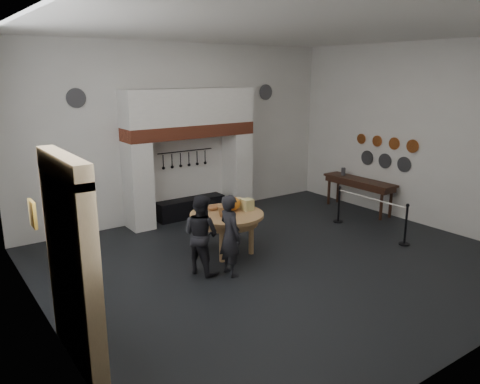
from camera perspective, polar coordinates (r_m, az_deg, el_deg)
floor at (r=9.75m, az=4.93°, el=-8.35°), size 9.00×8.00×0.02m
ceiling at (r=9.02m, az=5.58°, el=19.04°), size 9.00×8.00×0.02m
wall_back at (r=12.40m, az=-6.93°, el=7.31°), size 9.00×0.02×4.50m
wall_left at (r=7.12m, az=-23.54°, el=0.92°), size 0.02×8.00×4.50m
wall_right at (r=12.49m, az=21.27°, el=6.49°), size 0.02×8.00×4.50m
chimney_pier_left at (r=11.67m, az=-12.30°, el=0.76°), size 0.55×0.70×2.15m
chimney_pier_right at (r=13.06m, az=-0.34°, el=2.55°), size 0.55×0.70×2.15m
hearth_brick_band at (r=12.09m, az=-6.13°, el=7.43°), size 3.50×0.72×0.32m
chimney_hood at (r=12.03m, az=-6.21°, el=10.32°), size 3.50×0.70×0.90m
iron_range at (r=12.56m, az=-6.04°, el=-1.90°), size 1.90×0.45×0.50m
utensil_rail at (r=12.40m, az=-6.68°, el=4.98°), size 1.60×0.02×0.02m
door_recess at (r=6.49m, az=-20.47°, el=-9.33°), size 0.04×1.10×2.50m
door_jamb_near at (r=5.87m, az=-17.81°, el=-11.13°), size 0.22×0.30×2.60m
door_jamb_far at (r=7.13m, az=-21.31°, el=-6.84°), size 0.22×0.30×2.60m
door_lintel at (r=6.11m, az=-20.80°, el=2.96°), size 0.22×1.70×0.30m
wall_plaque at (r=8.05m, az=-23.95°, el=-2.46°), size 0.05×0.34×0.44m
work_table at (r=9.88m, az=-1.62°, el=-2.80°), size 1.89×1.89×0.07m
pumpkin at (r=10.01m, az=-0.99°, el=-1.42°), size 0.36×0.36×0.31m
cheese_block_big at (r=10.07m, az=0.90°, el=-1.54°), size 0.22×0.22×0.24m
cheese_block_small at (r=10.30m, az=-0.18°, el=-1.29°), size 0.18×0.18×0.20m
wicker_basket at (r=9.64m, az=-1.87°, el=-2.34°), size 0.39×0.39×0.22m
bread_loaf at (r=10.08m, az=-3.20°, el=-1.87°), size 0.31×0.18×0.13m
visitor_near at (r=8.83m, az=-1.20°, el=-5.29°), size 0.41×0.59×1.58m
visitor_far at (r=8.95m, az=-4.77°, el=-5.15°), size 0.81×0.91×1.55m
side_table at (r=13.31m, az=14.34°, el=1.41°), size 0.55×2.20×0.06m
pewter_jug at (r=13.66m, az=12.48°, el=2.45°), size 0.12×0.12×0.22m
copper_pan_a at (r=12.61m, az=20.29°, el=5.26°), size 0.03×0.34×0.34m
copper_pan_b at (r=12.92m, az=18.29°, el=5.63°), size 0.03×0.32×0.32m
copper_pan_c at (r=13.25m, az=16.38°, el=5.98°), size 0.03×0.30×0.30m
copper_pan_d at (r=13.60m, az=14.57°, el=6.30°), size 0.03×0.28×0.28m
pewter_plate_left at (r=12.80m, az=19.36°, el=3.19°), size 0.03×0.40×0.40m
pewter_plate_mid at (r=13.15m, az=17.25°, el=3.64°), size 0.03×0.40×0.40m
pewter_plate_right at (r=13.51m, az=15.24°, el=4.06°), size 0.03×0.40×0.40m
pewter_plate_back_left at (r=11.25m, az=-19.36°, el=10.76°), size 0.44×0.03×0.44m
pewter_plate_back_right at (r=13.77m, az=3.16°, el=12.06°), size 0.44×0.03×0.44m
barrier_post_near at (r=11.06m, az=19.56°, el=-3.88°), size 0.05×0.05×0.90m
barrier_post_far at (r=12.25m, az=11.96°, el=-1.60°), size 0.05×0.05×0.90m
barrier_rope at (r=11.52m, az=15.70°, el=-0.78°), size 0.04×2.00×0.04m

